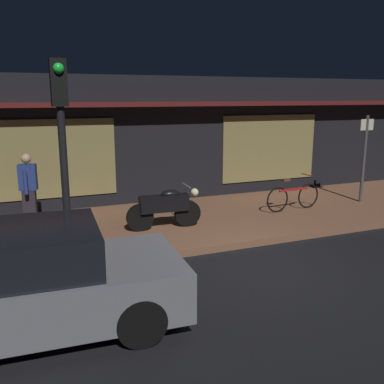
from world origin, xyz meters
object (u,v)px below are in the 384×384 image
motorcycle (166,207)px  sign_post (364,154)px  bicycle_parked (293,197)px  person_photographer (29,189)px  parked_car_near (21,283)px  traffic_light_pole (62,134)px

motorcycle → sign_post: (5.89, 0.31, 0.86)m
bicycle_parked → sign_post: 2.53m
sign_post → person_photographer: bearing=173.5°
bicycle_parked → sign_post: (2.32, 0.06, 1.00)m
parked_car_near → sign_post: bearing=21.5°
person_photographer → parked_car_near: (-0.25, -4.51, -0.32)m
bicycle_parked → sign_post: sign_post is taller
person_photographer → sign_post: 8.76m
parked_car_near → person_photographer: bearing=86.9°
bicycle_parked → traffic_light_pole: bearing=-159.9°
motorcycle → parked_car_near: size_ratio=0.41×
bicycle_parked → person_photographer: bearing=170.7°
sign_post → traffic_light_pole: 8.53m
person_photographer → parked_car_near: bearing=-93.1°
motorcycle → sign_post: sign_post is taller
traffic_light_pole → parked_car_near: 2.34m
sign_post → parked_car_near: (-8.94, -3.53, -0.81)m
parked_car_near → bicycle_parked: bearing=27.7°
motorcycle → bicycle_parked: size_ratio=1.03×
sign_post → parked_car_near: 9.64m
person_photographer → sign_post: size_ratio=0.70×
traffic_light_pole → parked_car_near: bearing=-119.7°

